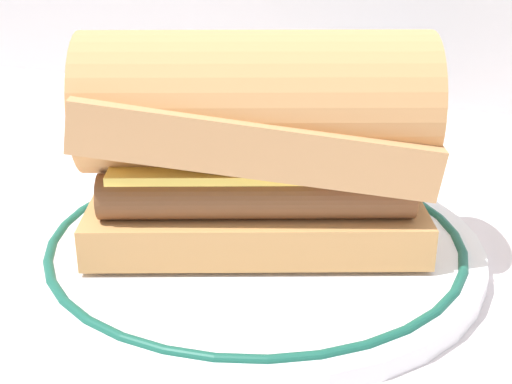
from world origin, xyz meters
TOP-DOWN VIEW (x-y plane):
  - ground_plane at (0.00, 0.00)m, footprint 1.50×1.50m
  - plate at (0.01, 0.02)m, footprint 0.29×0.29m
  - sausage_sandwich at (0.01, 0.02)m, footprint 0.23×0.17m
  - drinking_glass at (0.02, 0.29)m, footprint 0.07×0.07m

SIDE VIEW (x-z plane):
  - ground_plane at x=0.00m, z-range 0.00..0.00m
  - plate at x=0.01m, z-range 0.00..0.02m
  - drinking_glass at x=0.02m, z-range -0.01..0.09m
  - sausage_sandwich at x=0.01m, z-range 0.01..0.15m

